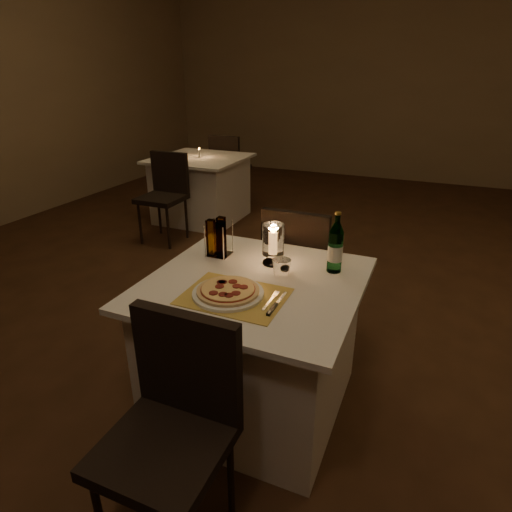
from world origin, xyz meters
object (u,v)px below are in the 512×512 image
at_px(tumbler, 281,268).
at_px(neighbor_table_left, 201,188).
at_px(main_table, 254,344).
at_px(hurricane_candle, 273,241).
at_px(chair_far, 299,261).
at_px(water_bottle, 335,248).
at_px(chair_near, 175,412).
at_px(pizza, 228,290).
at_px(plate, 228,293).

bearing_deg(tumbler, neighbor_table_left, 127.07).
height_order(main_table, hurricane_candle, hurricane_candle).
bearing_deg(chair_far, tumbler, -80.50).
height_order(water_bottle, hurricane_candle, water_bottle).
bearing_deg(hurricane_candle, tumbler, -54.38).
height_order(chair_far, hurricane_candle, hurricane_candle).
bearing_deg(water_bottle, neighbor_table_left, 131.99).
bearing_deg(neighbor_table_left, hurricane_candle, -52.85).
distance_m(water_bottle, hurricane_candle, 0.31).
bearing_deg(water_bottle, tumbler, -142.84).
distance_m(tumbler, water_bottle, 0.29).
bearing_deg(neighbor_table_left, chair_far, -46.52).
xyz_separation_m(chair_near, pizza, (-0.05, 0.53, 0.22)).
distance_m(plate, water_bottle, 0.58).
height_order(chair_near, water_bottle, water_bottle).
xyz_separation_m(plate, neighbor_table_left, (-1.76, 2.81, -0.38)).
bearing_deg(chair_near, pizza, 95.35).
xyz_separation_m(chair_near, chair_far, (-0.00, 1.43, 0.00)).
height_order(tumbler, hurricane_candle, hurricane_candle).
bearing_deg(neighbor_table_left, plate, -57.86).
bearing_deg(pizza, plate, 100.39).
bearing_deg(tumbler, plate, -120.12).
bearing_deg(chair_near, plate, 95.35).
relative_size(plate, tumbler, 3.51).
distance_m(pizza, water_bottle, 0.58).
xyz_separation_m(main_table, pizza, (-0.05, -0.18, 0.39)).
bearing_deg(plate, chair_far, 86.80).
distance_m(chair_near, plate, 0.57).
relative_size(tumbler, neighbor_table_left, 0.09).
height_order(chair_near, hurricane_candle, hurricane_candle).
height_order(chair_near, neighbor_table_left, chair_near).
distance_m(pizza, neighbor_table_left, 3.34).
xyz_separation_m(main_table, plate, (-0.05, -0.18, 0.38)).
bearing_deg(chair_near, hurricane_candle, 89.36).
bearing_deg(water_bottle, pizza, -130.79).
xyz_separation_m(water_bottle, hurricane_candle, (-0.31, -0.03, 0.00)).
height_order(chair_far, plate, chair_far).
bearing_deg(plate, main_table, 74.48).
bearing_deg(tumbler, chair_far, 99.50).
distance_m(chair_far, water_bottle, 0.65).
distance_m(plate, tumbler, 0.31).
xyz_separation_m(chair_far, water_bottle, (0.32, -0.46, 0.31)).
relative_size(chair_near, chair_far, 1.00).
relative_size(plate, neighbor_table_left, 0.32).
xyz_separation_m(chair_far, hurricane_candle, (0.01, -0.50, 0.32)).
xyz_separation_m(chair_far, plate, (-0.05, -0.89, 0.20)).
distance_m(water_bottle, neighbor_table_left, 3.23).
bearing_deg(pizza, chair_far, 86.80).
height_order(tumbler, water_bottle, water_bottle).
relative_size(chair_near, neighbor_table_left, 0.90).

